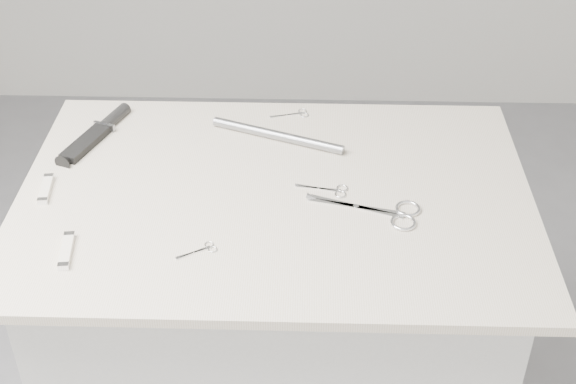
{
  "coord_description": "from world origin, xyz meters",
  "views": [
    {
      "loc": [
        0.06,
        -1.26,
        1.84
      ],
      "look_at": [
        0.03,
        0.0,
        0.92
      ],
      "focal_mm": 50.0,
      "sensor_mm": 36.0,
      "label": 1
    }
  ],
  "objects_px": {
    "large_shears": "(388,212)",
    "embroidery_scissors_a": "(330,190)",
    "metal_rail": "(277,135)",
    "sheathed_knife": "(99,131)",
    "embroidery_scissors_b": "(295,114)",
    "tiny_scissors": "(201,250)",
    "plinth": "(277,358)",
    "pocket_knife_a": "(67,250)",
    "pocket_knife_b": "(46,189)"
  },
  "relations": [
    {
      "from": "large_shears",
      "to": "embroidery_scissors_b",
      "type": "xyz_separation_m",
      "value": [
        -0.18,
        0.36,
        -0.0
      ]
    },
    {
      "from": "tiny_scissors",
      "to": "embroidery_scissors_b",
      "type": "bearing_deg",
      "value": 41.65
    },
    {
      "from": "plinth",
      "to": "embroidery_scissors_b",
      "type": "relative_size",
      "value": 10.28
    },
    {
      "from": "tiny_scissors",
      "to": "pocket_knife_b",
      "type": "bearing_deg",
      "value": 121.9
    },
    {
      "from": "embroidery_scissors_b",
      "to": "metal_rail",
      "type": "bearing_deg",
      "value": -124.1
    },
    {
      "from": "plinth",
      "to": "pocket_knife_b",
      "type": "xyz_separation_m",
      "value": [
        -0.45,
        -0.01,
        0.48
      ]
    },
    {
      "from": "embroidery_scissors_a",
      "to": "tiny_scissors",
      "type": "distance_m",
      "value": 0.3
    },
    {
      "from": "tiny_scissors",
      "to": "large_shears",
      "type": "bearing_deg",
      "value": -11.08
    },
    {
      "from": "tiny_scissors",
      "to": "sheathed_knife",
      "type": "height_order",
      "value": "sheathed_knife"
    },
    {
      "from": "plinth",
      "to": "tiny_scissors",
      "type": "distance_m",
      "value": 0.52
    },
    {
      "from": "embroidery_scissors_a",
      "to": "sheathed_knife",
      "type": "height_order",
      "value": "sheathed_knife"
    },
    {
      "from": "large_shears",
      "to": "pocket_knife_b",
      "type": "distance_m",
      "value": 0.66
    },
    {
      "from": "plinth",
      "to": "pocket_knife_a",
      "type": "xyz_separation_m",
      "value": [
        -0.36,
        -0.19,
        0.48
      ]
    },
    {
      "from": "tiny_scissors",
      "to": "pocket_knife_a",
      "type": "distance_m",
      "value": 0.24
    },
    {
      "from": "large_shears",
      "to": "metal_rail",
      "type": "relative_size",
      "value": 0.72
    },
    {
      "from": "plinth",
      "to": "sheathed_knife",
      "type": "xyz_separation_m",
      "value": [
        -0.39,
        0.2,
        0.48
      ]
    },
    {
      "from": "large_shears",
      "to": "embroidery_scissors_b",
      "type": "height_order",
      "value": "large_shears"
    },
    {
      "from": "metal_rail",
      "to": "sheathed_knife",
      "type": "bearing_deg",
      "value": 178.58
    },
    {
      "from": "plinth",
      "to": "tiny_scissors",
      "type": "height_order",
      "value": "tiny_scissors"
    },
    {
      "from": "plinth",
      "to": "sheathed_knife",
      "type": "height_order",
      "value": "sheathed_knife"
    },
    {
      "from": "embroidery_scissors_a",
      "to": "pocket_knife_a",
      "type": "distance_m",
      "value": 0.51
    },
    {
      "from": "embroidery_scissors_a",
      "to": "tiny_scissors",
      "type": "xyz_separation_m",
      "value": [
        -0.23,
        -0.19,
        -0.0
      ]
    },
    {
      "from": "sheathed_knife",
      "to": "metal_rail",
      "type": "distance_m",
      "value": 0.39
    },
    {
      "from": "sheathed_knife",
      "to": "tiny_scissors",
      "type": "bearing_deg",
      "value": -124.55
    },
    {
      "from": "embroidery_scissors_a",
      "to": "pocket_knife_b",
      "type": "relative_size",
      "value": 1.11
    },
    {
      "from": "tiny_scissors",
      "to": "metal_rail",
      "type": "relative_size",
      "value": 0.24
    },
    {
      "from": "embroidery_scissors_a",
      "to": "embroidery_scissors_b",
      "type": "relative_size",
      "value": 1.18
    },
    {
      "from": "pocket_knife_a",
      "to": "large_shears",
      "type": "bearing_deg",
      "value": -84.26
    },
    {
      "from": "plinth",
      "to": "embroidery_scissors_a",
      "type": "xyz_separation_m",
      "value": [
        0.11,
        0.01,
        0.47
      ]
    },
    {
      "from": "plinth",
      "to": "tiny_scissors",
      "type": "xyz_separation_m",
      "value": [
        -0.12,
        -0.18,
        0.47
      ]
    },
    {
      "from": "metal_rail",
      "to": "embroidery_scissors_b",
      "type": "bearing_deg",
      "value": 71.56
    },
    {
      "from": "tiny_scissors",
      "to": "pocket_knife_a",
      "type": "xyz_separation_m",
      "value": [
        -0.24,
        -0.01,
        0.0
      ]
    },
    {
      "from": "tiny_scissors",
      "to": "sheathed_knife",
      "type": "relative_size",
      "value": 0.32
    },
    {
      "from": "tiny_scissors",
      "to": "sheathed_knife",
      "type": "bearing_deg",
      "value": 94.35
    },
    {
      "from": "large_shears",
      "to": "embroidery_scissors_a",
      "type": "xyz_separation_m",
      "value": [
        -0.11,
        0.07,
        -0.0
      ]
    },
    {
      "from": "large_shears",
      "to": "pocket_knife_b",
      "type": "height_order",
      "value": "pocket_knife_b"
    },
    {
      "from": "embroidery_scissors_a",
      "to": "pocket_knife_a",
      "type": "height_order",
      "value": "pocket_knife_a"
    },
    {
      "from": "metal_rail",
      "to": "pocket_knife_b",
      "type": "bearing_deg",
      "value": -155.42
    },
    {
      "from": "metal_rail",
      "to": "tiny_scissors",
      "type": "bearing_deg",
      "value": -107.82
    },
    {
      "from": "embroidery_scissors_b",
      "to": "metal_rail",
      "type": "relative_size",
      "value": 0.29
    },
    {
      "from": "pocket_knife_a",
      "to": "metal_rail",
      "type": "relative_size",
      "value": 0.33
    },
    {
      "from": "plinth",
      "to": "embroidery_scissors_b",
      "type": "distance_m",
      "value": 0.56
    },
    {
      "from": "pocket_knife_b",
      "to": "large_shears",
      "type": "bearing_deg",
      "value": -101.12
    },
    {
      "from": "plinth",
      "to": "pocket_knife_b",
      "type": "bearing_deg",
      "value": -178.87
    },
    {
      "from": "embroidery_scissors_a",
      "to": "metal_rail",
      "type": "xyz_separation_m",
      "value": [
        -0.11,
        0.18,
        0.01
      ]
    },
    {
      "from": "sheathed_knife",
      "to": "pocket_knife_a",
      "type": "relative_size",
      "value": 2.31
    },
    {
      "from": "metal_rail",
      "to": "embroidery_scissors_a",
      "type": "bearing_deg",
      "value": -58.91
    },
    {
      "from": "large_shears",
      "to": "embroidery_scissors_a",
      "type": "bearing_deg",
      "value": 162.88
    },
    {
      "from": "plinth",
      "to": "sheathed_knife",
      "type": "bearing_deg",
      "value": 152.31
    },
    {
      "from": "large_shears",
      "to": "pocket_knife_a",
      "type": "height_order",
      "value": "pocket_knife_a"
    }
  ]
}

